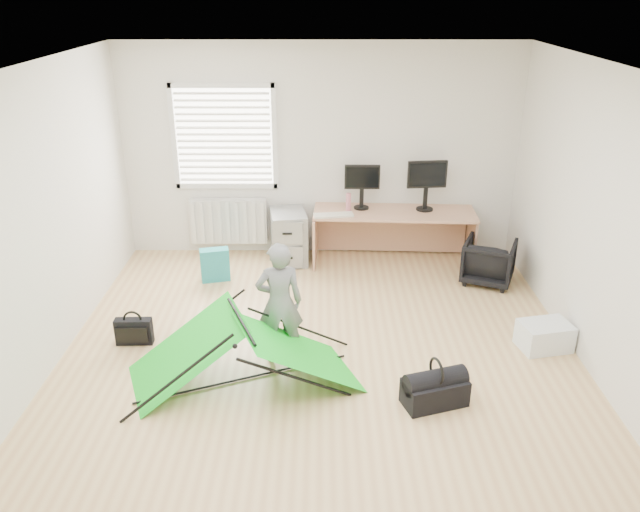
{
  "coord_description": "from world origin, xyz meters",
  "views": [
    {
      "loc": [
        0.01,
        -4.98,
        3.32
      ],
      "look_at": [
        0.0,
        0.4,
        0.95
      ],
      "focal_mm": 35.0,
      "sensor_mm": 36.0,
      "label": 1
    }
  ],
  "objects_px": {
    "office_chair": "(489,261)",
    "storage_crate": "(544,336)",
    "laptop_bag": "(134,331)",
    "monitor_right": "(426,192)",
    "filing_cabinet": "(289,237)",
    "duffel_bag": "(435,392)",
    "thermos": "(348,202)",
    "monitor_left": "(362,193)",
    "desk": "(393,237)",
    "person": "(279,303)",
    "kite": "(243,351)"
  },
  "relations": [
    {
      "from": "office_chair",
      "to": "storage_crate",
      "type": "height_order",
      "value": "office_chair"
    },
    {
      "from": "laptop_bag",
      "to": "office_chair",
      "type": "bearing_deg",
      "value": 18.63
    },
    {
      "from": "monitor_right",
      "to": "storage_crate",
      "type": "height_order",
      "value": "monitor_right"
    },
    {
      "from": "filing_cabinet",
      "to": "duffel_bag",
      "type": "xyz_separation_m",
      "value": [
        1.39,
        -3.0,
        -0.22
      ]
    },
    {
      "from": "office_chair",
      "to": "thermos",
      "type": "bearing_deg",
      "value": 2.83
    },
    {
      "from": "monitor_left",
      "to": "laptop_bag",
      "type": "distance_m",
      "value": 3.27
    },
    {
      "from": "desk",
      "to": "person",
      "type": "relative_size",
      "value": 1.68
    },
    {
      "from": "person",
      "to": "desk",
      "type": "bearing_deg",
      "value": -128.71
    },
    {
      "from": "person",
      "to": "duffel_bag",
      "type": "distance_m",
      "value": 1.6
    },
    {
      "from": "kite",
      "to": "laptop_bag",
      "type": "height_order",
      "value": "kite"
    },
    {
      "from": "monitor_left",
      "to": "storage_crate",
      "type": "xyz_separation_m",
      "value": [
        1.69,
        -2.19,
        -0.76
      ]
    },
    {
      "from": "person",
      "to": "kite",
      "type": "xyz_separation_m",
      "value": [
        -0.31,
        -0.36,
        -0.29
      ]
    },
    {
      "from": "person",
      "to": "storage_crate",
      "type": "height_order",
      "value": "person"
    },
    {
      "from": "thermos",
      "to": "office_chair",
      "type": "relative_size",
      "value": 0.39
    },
    {
      "from": "thermos",
      "to": "person",
      "type": "bearing_deg",
      "value": -107.61
    },
    {
      "from": "thermos",
      "to": "office_chair",
      "type": "distance_m",
      "value": 1.85
    },
    {
      "from": "storage_crate",
      "to": "duffel_bag",
      "type": "distance_m",
      "value": 1.52
    },
    {
      "from": "person",
      "to": "laptop_bag",
      "type": "height_order",
      "value": "person"
    },
    {
      "from": "kite",
      "to": "storage_crate",
      "type": "bearing_deg",
      "value": -11.39
    },
    {
      "from": "filing_cabinet",
      "to": "office_chair",
      "type": "height_order",
      "value": "filing_cabinet"
    },
    {
      "from": "filing_cabinet",
      "to": "thermos",
      "type": "xyz_separation_m",
      "value": [
        0.76,
        -0.01,
        0.47
      ]
    },
    {
      "from": "monitor_left",
      "to": "thermos",
      "type": "relative_size",
      "value": 1.93
    },
    {
      "from": "storage_crate",
      "to": "kite",
      "type": "bearing_deg",
      "value": -169.21
    },
    {
      "from": "laptop_bag",
      "to": "thermos",
      "type": "bearing_deg",
      "value": 41.09
    },
    {
      "from": "office_chair",
      "to": "laptop_bag",
      "type": "height_order",
      "value": "office_chair"
    },
    {
      "from": "storage_crate",
      "to": "laptop_bag",
      "type": "bearing_deg",
      "value": 178.92
    },
    {
      "from": "person",
      "to": "laptop_bag",
      "type": "distance_m",
      "value": 1.57
    },
    {
      "from": "duffel_bag",
      "to": "desk",
      "type": "bearing_deg",
      "value": 72.91
    },
    {
      "from": "person",
      "to": "storage_crate",
      "type": "bearing_deg",
      "value": 175.45
    },
    {
      "from": "desk",
      "to": "duffel_bag",
      "type": "xyz_separation_m",
      "value": [
        0.05,
        -2.97,
        -0.23
      ]
    },
    {
      "from": "thermos",
      "to": "duffel_bag",
      "type": "xyz_separation_m",
      "value": [
        0.63,
        -3.0,
        -0.68
      ]
    },
    {
      "from": "kite",
      "to": "duffel_bag",
      "type": "distance_m",
      "value": 1.71
    },
    {
      "from": "laptop_bag",
      "to": "duffel_bag",
      "type": "xyz_separation_m",
      "value": [
        2.83,
        -0.97,
        -0.02
      ]
    },
    {
      "from": "desk",
      "to": "thermos",
      "type": "relative_size",
      "value": 8.9
    },
    {
      "from": "desk",
      "to": "monitor_left",
      "type": "relative_size",
      "value": 4.6
    },
    {
      "from": "kite",
      "to": "thermos",
      "type": "bearing_deg",
      "value": 46.42
    },
    {
      "from": "office_chair",
      "to": "monitor_right",
      "type": "bearing_deg",
      "value": -19.85
    },
    {
      "from": "desk",
      "to": "thermos",
      "type": "distance_m",
      "value": 0.74
    },
    {
      "from": "filing_cabinet",
      "to": "person",
      "type": "bearing_deg",
      "value": -97.73
    },
    {
      "from": "office_chair",
      "to": "kite",
      "type": "bearing_deg",
      "value": 60.1
    },
    {
      "from": "monitor_right",
      "to": "office_chair",
      "type": "xyz_separation_m",
      "value": [
        0.7,
        -0.65,
        -0.66
      ]
    },
    {
      "from": "storage_crate",
      "to": "duffel_bag",
      "type": "relative_size",
      "value": 0.89
    },
    {
      "from": "desk",
      "to": "filing_cabinet",
      "type": "bearing_deg",
      "value": -178.55
    },
    {
      "from": "person",
      "to": "kite",
      "type": "bearing_deg",
      "value": 40.51
    },
    {
      "from": "laptop_bag",
      "to": "monitor_right",
      "type": "bearing_deg",
      "value": 31.6
    },
    {
      "from": "kite",
      "to": "duffel_bag",
      "type": "relative_size",
      "value": 3.69
    },
    {
      "from": "monitor_right",
      "to": "desk",
      "type": "bearing_deg",
      "value": -176.15
    },
    {
      "from": "filing_cabinet",
      "to": "person",
      "type": "distance_m",
      "value": 2.31
    },
    {
      "from": "person",
      "to": "office_chair",
      "type": "bearing_deg",
      "value": -153.61
    },
    {
      "from": "storage_crate",
      "to": "duffel_bag",
      "type": "bearing_deg",
      "value": -143.85
    }
  ]
}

